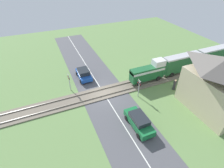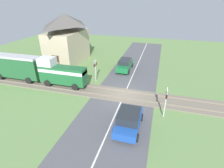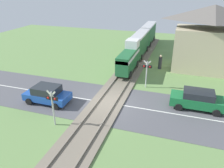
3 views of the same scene
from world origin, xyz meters
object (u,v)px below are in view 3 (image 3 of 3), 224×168
Objects in this scene: car_far_side at (198,99)px; pedestrian_by_station at (160,63)px; car_near_crossing at (47,94)px; crossing_signal_east_approach at (147,70)px; train at (141,42)px; crossing_signal_west_approach at (52,103)px; station_building at (209,40)px.

car_far_side is 9.05m from pedestrian_by_station.
car_far_side is (11.96, 2.88, 0.03)m from car_near_crossing.
car_far_side is at bearing -29.78° from crossing_signal_east_approach.
car_far_side is at bearing -64.27° from pedestrian_by_station.
train reaches higher than crossing_signal_east_approach.
car_near_crossing is 9.25m from crossing_signal_east_approach.
train reaches higher than pedestrian_by_station.
train is 14.53m from car_far_side.
car_near_crossing is 3.63m from crossing_signal_west_approach.
car_near_crossing is at bearing 130.95° from crossing_signal_west_approach.
car_near_crossing is at bearing -107.29° from train.
pedestrian_by_station is (3.21, -4.45, -1.12)m from train.
crossing_signal_west_approach reaches higher than pedestrian_by_station.
car_near_crossing is 2.27× the size of pedestrian_by_station.
crossing_signal_west_approach is at bearing -150.30° from car_far_side.
train is 5.60m from pedestrian_by_station.
train is at bearing 125.80° from pedestrian_by_station.
pedestrian_by_station is at bearing 115.73° from car_far_side.
crossing_signal_east_approach is 5.65m from pedestrian_by_station.
car_near_crossing is 18.00m from station_building.
crossing_signal_west_approach is at bearing -112.79° from pedestrian_by_station.
car_near_crossing is 1.39× the size of crossing_signal_east_approach.
crossing_signal_east_approach is at bearing 150.22° from car_far_side.
station_building reaches higher than crossing_signal_east_approach.
pedestrian_by_station is at bearing 53.94° from car_near_crossing.
car_far_side is 1.55× the size of crossing_signal_west_approach.
car_near_crossing is 1.39× the size of crossing_signal_west_approach.
crossing_signal_west_approach is at bearing -97.95° from train.
pedestrian_by_station is (0.68, 5.51, -1.01)m from crossing_signal_east_approach.
crossing_signal_west_approach is 1.00× the size of crossing_signal_east_approach.
train is 10.28m from crossing_signal_east_approach.
car_far_side is at bearing -60.47° from train.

